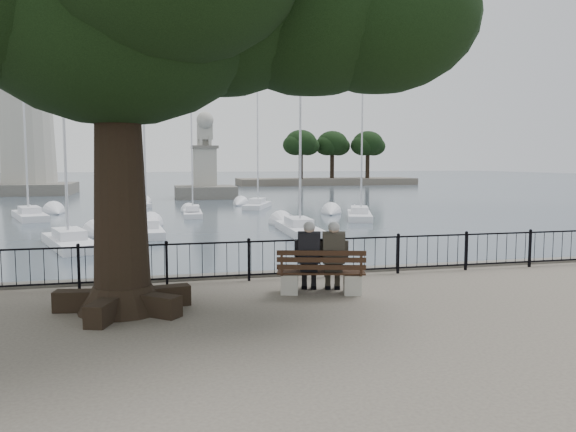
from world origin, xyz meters
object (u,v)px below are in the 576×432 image
object	(u,v)px
person_left	(309,260)
lighthouse	(25,85)
lion_monument	(205,176)
person_right	(333,260)
bench	(321,278)

from	to	relation	value
person_left	lighthouse	size ratio (longest dim) A/B	0.05
lion_monument	person_right	bearing A→B (deg)	-91.58
bench	lion_monument	size ratio (longest dim) A/B	0.22
lion_monument	bench	bearing A→B (deg)	-91.93
person_left	bench	bearing A→B (deg)	-38.23
bench	person_right	xyz separation A→B (m)	(0.30, 0.03, 0.39)
person_right	lighthouse	distance (m)	64.97
bench	person_left	size ratio (longest dim) A/B	1.25
lighthouse	person_right	bearing A→B (deg)	-73.06
bench	person_right	bearing A→B (deg)	6.53
lighthouse	lion_monument	world-z (taller)	lighthouse
lighthouse	lion_monument	bearing A→B (deg)	-31.12
person_left	lighthouse	xyz separation A→B (m)	(-18.12, 61.07, 11.21)
person_right	lion_monument	bearing A→B (deg)	88.42
bench	lighthouse	world-z (taller)	lighthouse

